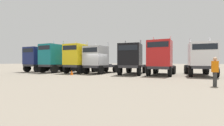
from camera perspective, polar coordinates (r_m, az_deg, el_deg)
name	(u,v)px	position (r m, az deg, el deg)	size (l,w,h in m)	color
ground	(98,74)	(18.95, -5.18, -4.18)	(200.00, 200.00, 0.00)	gray
semi_truck_navy	(39,59)	(26.27, -25.36, 1.29)	(2.98, 6.24, 4.28)	#333338
semi_truck_teal	(55,58)	(23.58, -20.40, 1.71)	(3.11, 6.31, 4.53)	#333338
semi_truck_yellow	(78,58)	(21.41, -12.36, 1.70)	(2.93, 5.92, 4.41)	#333338
semi_truck_silver	(99,59)	(20.24, -4.96, 1.31)	(3.43, 6.38, 4.07)	#333338
semi_truck_black	(132,59)	(18.66, 7.24, 1.56)	(2.64, 6.49, 4.18)	#333338
semi_truck_red	(161,58)	(18.08, 17.44, 1.87)	(3.19, 6.04, 4.42)	#333338
semi_truck_white	(201,59)	(18.95, 29.85, 1.31)	(2.58, 6.50, 4.09)	#333338
visitor_in_hivis	(215,69)	(11.59, 33.67, -1.96)	(0.41, 0.44, 1.83)	#343434
traffic_cone_near	(72,73)	(18.52, -14.59, -3.41)	(0.36, 0.36, 0.57)	#F2590C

